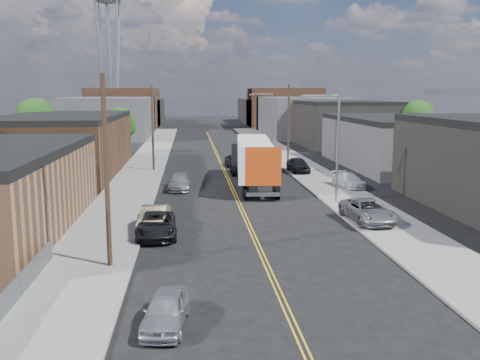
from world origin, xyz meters
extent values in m
plane|color=black|center=(0.00, 60.00, 0.00)|extent=(260.00, 260.00, 0.00)
cube|color=gold|center=(0.00, 45.00, 0.01)|extent=(0.32, 120.00, 0.01)
cube|color=slate|center=(-9.50, 45.00, 0.07)|extent=(5.00, 140.00, 0.15)
cube|color=slate|center=(9.50, 45.00, 0.07)|extent=(5.00, 140.00, 0.15)
cube|color=#553422|center=(-18.00, 44.00, 3.00)|extent=(12.00, 26.00, 6.00)
cube|color=black|center=(-18.00, 44.00, 6.30)|extent=(12.00, 26.00, 0.60)
cube|color=navy|center=(15.20, 20.00, 3.60)|extent=(0.30, 20.00, 0.80)
cube|color=#353537|center=(22.00, 46.00, 2.75)|extent=(14.00, 24.00, 5.50)
cube|color=black|center=(22.00, 46.00, 5.80)|extent=(14.00, 24.00, 0.60)
cube|color=black|center=(22.00, 72.00, 3.50)|extent=(14.00, 22.00, 7.00)
cube|color=black|center=(22.00, 72.00, 7.30)|extent=(14.00, 22.00, 0.60)
cube|color=#353537|center=(-20.00, 95.00, 4.00)|extent=(16.00, 30.00, 8.00)
cube|color=#353537|center=(20.00, 95.00, 4.00)|extent=(16.00, 30.00, 8.00)
cube|color=#553422|center=(-20.00, 120.00, 5.00)|extent=(16.00, 26.00, 10.00)
cube|color=#553422|center=(20.00, 120.00, 5.00)|extent=(16.00, 26.00, 10.00)
cube|color=black|center=(-20.00, 140.00, 3.50)|extent=(16.00, 40.00, 7.00)
cube|color=black|center=(20.00, 140.00, 3.50)|extent=(16.00, 40.00, 7.00)
cylinder|color=gray|center=(-22.00, 110.00, 15.00)|extent=(0.80, 0.80, 30.00)
cylinder|color=gray|center=(-23.76, 108.24, 15.00)|extent=(1.94, 1.94, 29.98)
cylinder|color=gray|center=(-20.24, 108.24, 15.00)|extent=(1.94, 1.94, 29.98)
cylinder|color=gray|center=(-23.76, 111.76, 15.00)|extent=(1.94, 1.94, 29.98)
cylinder|color=gray|center=(-20.24, 111.76, 15.00)|extent=(1.94, 1.94, 29.98)
cylinder|color=gray|center=(8.00, 25.00, 4.50)|extent=(0.18, 0.18, 9.00)
cylinder|color=gray|center=(6.50, 25.00, 8.80)|extent=(3.00, 0.12, 0.12)
cube|color=gray|center=(5.00, 25.00, 8.70)|extent=(0.60, 0.25, 0.18)
cylinder|color=gray|center=(8.00, 60.00, 4.50)|extent=(0.18, 0.18, 9.00)
cylinder|color=gray|center=(6.50, 60.00, 8.80)|extent=(3.00, 0.12, 0.12)
cube|color=gray|center=(5.00, 60.00, 8.70)|extent=(0.60, 0.25, 0.18)
cylinder|color=black|center=(-8.20, 10.00, 5.00)|extent=(0.26, 0.26, 10.00)
cube|color=black|center=(-8.20, 10.00, 9.20)|extent=(1.60, 0.12, 0.12)
cylinder|color=black|center=(-8.20, 45.00, 5.00)|extent=(0.26, 0.26, 10.00)
cube|color=black|center=(-8.20, 45.00, 9.20)|extent=(1.60, 0.12, 0.12)
cylinder|color=black|center=(8.20, 48.00, 5.00)|extent=(0.26, 0.26, 10.00)
cube|color=black|center=(8.20, 48.00, 9.20)|extent=(1.60, 0.12, 0.12)
cube|color=slate|center=(-11.50, 3.50, 0.60)|extent=(0.02, 16.00, 1.20)
cube|color=slate|center=(-11.50, 3.50, 1.20)|extent=(0.05, 16.00, 0.05)
cylinder|color=black|center=(-24.00, 55.00, 2.25)|extent=(0.36, 0.36, 4.50)
sphere|color=#153C10|center=(-24.00, 55.00, 5.85)|extent=(5.04, 5.04, 5.04)
sphere|color=#153C10|center=(-23.40, 55.30, 4.95)|extent=(3.96, 3.96, 3.96)
sphere|color=#153C10|center=(-24.50, 54.60, 5.22)|extent=(3.60, 3.60, 3.60)
cylinder|color=black|center=(-14.00, 62.00, 1.88)|extent=(0.36, 0.36, 3.75)
sphere|color=#153C10|center=(-14.00, 62.00, 4.88)|extent=(4.20, 4.20, 4.20)
sphere|color=#153C10|center=(-13.40, 62.30, 4.12)|extent=(3.30, 3.30, 3.30)
sphere|color=#153C10|center=(-14.50, 61.60, 4.35)|extent=(3.00, 3.00, 3.00)
cylinder|color=black|center=(30.00, 60.00, 2.12)|extent=(0.36, 0.36, 4.25)
sphere|color=#153C10|center=(30.00, 60.00, 5.53)|extent=(4.76, 4.76, 4.76)
sphere|color=#153C10|center=(30.60, 60.30, 4.68)|extent=(3.74, 3.74, 3.74)
sphere|color=#153C10|center=(29.50, 59.60, 4.93)|extent=(3.40, 3.40, 3.40)
cube|color=silver|center=(2.08, 33.03, 2.98)|extent=(4.13, 13.95, 3.21)
cube|color=#AC360D|center=(2.08, 26.15, 2.98)|extent=(3.00, 0.37, 3.23)
cube|color=gray|center=(2.08, 26.15, 0.63)|extent=(2.87, 0.84, 0.25)
cube|color=black|center=(2.08, 41.50, 1.78)|extent=(3.16, 3.89, 3.55)
cylinder|color=black|center=(2.08, 27.55, 0.57)|extent=(3.06, 1.39, 1.15)
cylinder|color=black|center=(2.08, 41.50, 0.57)|extent=(2.95, 1.38, 1.15)
imported|color=#ACAEB1|center=(-5.00, 2.59, 0.68)|extent=(2.05, 4.14, 1.36)
imported|color=#8C7A5C|center=(-6.40, 17.51, 0.79)|extent=(2.04, 4.93, 1.59)
imported|color=black|center=(-6.17, 16.00, 0.75)|extent=(2.76, 5.53, 1.50)
imported|color=#95979A|center=(-5.00, 32.32, 0.69)|extent=(2.09, 4.80, 1.37)
imported|color=gray|center=(8.30, 18.01, 0.92)|extent=(2.96, 5.73, 1.55)
imported|color=silver|center=(11.00, 31.57, 0.81)|extent=(2.57, 4.79, 1.32)
imported|color=black|center=(8.20, 41.66, 0.96)|extent=(2.21, 4.88, 1.63)
imported|color=black|center=(1.57, 48.13, 0.68)|extent=(2.27, 4.90, 1.36)
camera|label=1|loc=(-3.97, -17.28, 9.08)|focal=40.00mm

